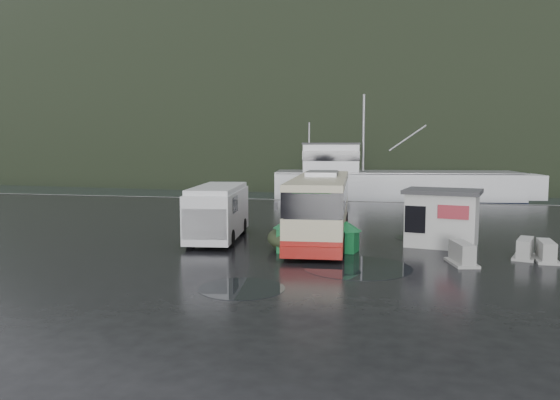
% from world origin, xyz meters
% --- Properties ---
extents(ground, '(160.00, 160.00, 0.00)m').
position_xyz_m(ground, '(0.00, 0.00, 0.00)').
color(ground, black).
rests_on(ground, ground).
extents(harbor_water, '(300.00, 180.00, 0.02)m').
position_xyz_m(harbor_water, '(0.00, 110.00, 0.00)').
color(harbor_water, black).
rests_on(harbor_water, ground).
extents(quay_edge, '(160.00, 0.60, 1.50)m').
position_xyz_m(quay_edge, '(0.00, 20.00, 0.00)').
color(quay_edge, '#999993').
rests_on(quay_edge, ground).
extents(headland, '(780.00, 540.00, 570.00)m').
position_xyz_m(headland, '(10.00, 250.00, 0.00)').
color(headland, black).
rests_on(headland, ground).
extents(coach_bus, '(3.67, 11.70, 3.26)m').
position_xyz_m(coach_bus, '(2.20, 2.16, 0.00)').
color(coach_bus, '#BFB590').
rests_on(coach_bus, ground).
extents(white_van, '(2.92, 6.49, 2.62)m').
position_xyz_m(white_van, '(-2.60, 0.88, 0.00)').
color(white_van, silver).
rests_on(white_van, ground).
extents(waste_bin_left, '(1.10, 1.10, 1.49)m').
position_xyz_m(waste_bin_left, '(1.36, -1.35, 0.00)').
color(waste_bin_left, '#126530').
rests_on(waste_bin_left, ground).
extents(waste_bin_right, '(1.11, 1.11, 1.32)m').
position_xyz_m(waste_bin_right, '(3.70, -0.88, 0.00)').
color(waste_bin_right, '#126530').
rests_on(waste_bin_right, ground).
extents(dome_tent, '(2.45, 2.94, 0.99)m').
position_xyz_m(dome_tent, '(1.17, -0.91, 0.00)').
color(dome_tent, '#2F3A22').
rests_on(dome_tent, ground).
extents(ticket_kiosk, '(3.74, 3.13, 2.56)m').
position_xyz_m(ticket_kiosk, '(7.81, 1.36, 0.00)').
color(ticket_kiosk, beige).
rests_on(ticket_kiosk, ground).
extents(jersey_barrier_a, '(1.20, 1.84, 0.85)m').
position_xyz_m(jersey_barrier_a, '(8.25, -2.44, 0.00)').
color(jersey_barrier_a, '#999993').
rests_on(jersey_barrier_a, ground).
extents(jersey_barrier_b, '(1.27, 1.79, 0.81)m').
position_xyz_m(jersey_barrier_b, '(10.87, -0.76, 0.00)').
color(jersey_barrier_b, '#999993').
rests_on(jersey_barrier_b, ground).
extents(jersey_barrier_c, '(0.91, 1.67, 0.81)m').
position_xyz_m(jersey_barrier_c, '(11.56, -1.19, 0.00)').
color(jersey_barrier_c, '#999993').
rests_on(jersey_barrier_c, ground).
extents(fishing_trawler, '(27.29, 9.21, 10.70)m').
position_xyz_m(fishing_trawler, '(5.80, 28.98, 0.00)').
color(fishing_trawler, silver).
rests_on(fishing_trawler, ground).
extents(puddles, '(8.55, 13.35, 0.01)m').
position_xyz_m(puddles, '(3.97, -3.45, 0.01)').
color(puddles, black).
rests_on(puddles, ground).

